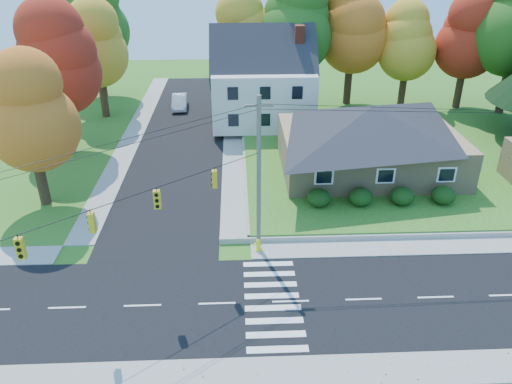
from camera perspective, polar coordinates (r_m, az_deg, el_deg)
The scene contains 21 objects.
ground at distance 27.80m, azimuth 3.98°, elevation -12.38°, with size 120.00×120.00×0.00m, color #3D7923.
road_main at distance 27.79m, azimuth 3.98°, elevation -12.37°, with size 90.00×8.00×0.02m, color black.
road_cross at distance 50.72m, azimuth -8.25°, elevation 6.56°, with size 8.00×44.00×0.02m, color black.
sidewalk_north at distance 31.76m, azimuth 3.03°, elevation -6.58°, with size 90.00×2.00×0.08m, color #9C9A90.
sidewalk_south at distance 24.16m, azimuth 5.31°, elevation -19.87°, with size 90.00×2.00×0.08m, color #9C9A90.
lawn at distance 48.37m, azimuth 16.85°, elevation 4.90°, with size 30.00×30.00×0.50m, color #3D7923.
ranch_house at distance 41.38m, azimuth 12.90°, elevation 6.14°, with size 14.60×10.60×5.40m.
colonial_house at distance 51.04m, azimuth 0.83°, elevation 12.36°, with size 10.40×8.40×9.60m.
hedge_row at distance 36.67m, azimuth 14.14°, elevation -0.50°, with size 10.70×1.70×1.27m.
traffic_infrastructure at distance 25.99m, azimuth 3.70°, elevation -1.70°, with size 38.10×10.66×10.00m.
tree_lot_0 at distance 56.04m, azimuth -1.69°, elevation 17.60°, with size 6.72×6.72×12.51m.
tree_lot_1 at distance 55.27m, azimuth 4.89°, elevation 18.75°, with size 7.84×7.84×14.60m.
tree_lot_2 at distance 57.38m, azimuth 11.00°, elevation 18.03°, with size 7.28×7.28×13.56m.
tree_lot_3 at distance 58.29m, azimuth 17.09°, elevation 16.20°, with size 6.16×6.16×11.47m.
tree_lot_4 at distance 59.49m, azimuth 23.17°, elevation 16.11°, with size 6.72×6.72×12.51m.
tree_west_0 at distance 37.66m, azimuth -24.79°, elevation 8.48°, with size 6.16×6.16×11.47m.
tree_west_1 at distance 46.76m, azimuth -22.06°, elevation 13.95°, with size 7.28×7.28×13.56m.
tree_west_2 at distance 55.99m, azimuth -17.82°, elevation 15.85°, with size 6.72×6.72×12.51m.
tree_west_3 at distance 63.93m, azimuth -18.07°, elevation 18.30°, with size 7.84×7.84×14.60m.
white_car at distance 58.59m, azimuth -8.74°, elevation 10.17°, with size 1.62×4.64×1.53m, color silver.
fire_hydrant at distance 31.42m, azimuth 0.26°, elevation -6.11°, with size 0.51×0.39×0.89m.
Camera 1 is at (-2.81, -21.24, 17.71)m, focal length 35.00 mm.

